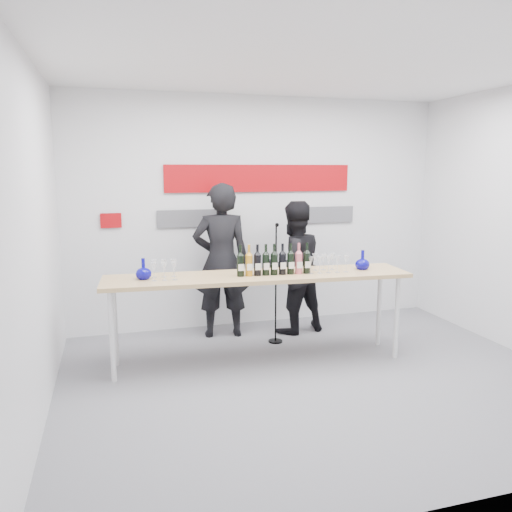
% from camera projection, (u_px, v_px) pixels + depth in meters
% --- Properties ---
extents(ground, '(5.00, 5.00, 0.00)m').
position_uv_depth(ground, '(317.00, 379.00, 4.98)').
color(ground, slate).
rests_on(ground, ground).
extents(back_wall, '(5.00, 0.04, 3.00)m').
position_uv_depth(back_wall, '(260.00, 213.00, 6.61)').
color(back_wall, silver).
rests_on(back_wall, ground).
extents(signage, '(3.38, 0.02, 0.79)m').
position_uv_depth(signage, '(256.00, 189.00, 6.52)').
color(signage, '#A4070C').
rests_on(signage, back_wall).
extents(tasting_table, '(3.27, 0.87, 0.97)m').
position_uv_depth(tasting_table, '(259.00, 281.00, 5.29)').
color(tasting_table, tan).
rests_on(tasting_table, ground).
extents(wine_bottles, '(0.80, 0.13, 0.33)m').
position_uv_depth(wine_bottles, '(274.00, 259.00, 5.23)').
color(wine_bottles, black).
rests_on(wine_bottles, tasting_table).
extents(decanter_left, '(0.16, 0.16, 0.21)m').
position_uv_depth(decanter_left, '(143.00, 269.00, 5.04)').
color(decanter_left, '#0A0785').
rests_on(decanter_left, tasting_table).
extents(decanter_right, '(0.16, 0.16, 0.21)m').
position_uv_depth(decanter_right, '(363.00, 260.00, 5.53)').
color(decanter_right, '#0A0785').
rests_on(decanter_right, tasting_table).
extents(glasses_left, '(0.27, 0.24, 0.18)m').
position_uv_depth(glasses_left, '(164.00, 270.00, 5.06)').
color(glasses_left, silver).
rests_on(glasses_left, tasting_table).
extents(glasses_right, '(0.46, 0.25, 0.18)m').
position_uv_depth(glasses_right, '(324.00, 263.00, 5.40)').
color(glasses_right, silver).
rests_on(glasses_right, tasting_table).
extents(presenter_left, '(0.74, 0.53, 1.91)m').
position_uv_depth(presenter_left, '(221.00, 261.00, 6.14)').
color(presenter_left, black).
rests_on(presenter_left, ground).
extents(presenter_right, '(0.93, 0.79, 1.68)m').
position_uv_depth(presenter_right, '(293.00, 267.00, 6.31)').
color(presenter_right, black).
rests_on(presenter_right, ground).
extents(mic_stand, '(0.17, 0.17, 1.45)m').
position_uv_depth(mic_stand, '(276.00, 307.00, 5.97)').
color(mic_stand, black).
rests_on(mic_stand, ground).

